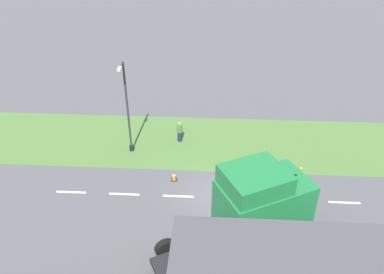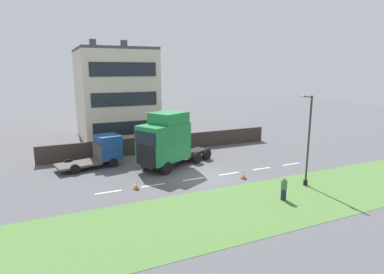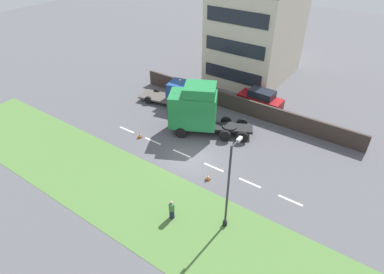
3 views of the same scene
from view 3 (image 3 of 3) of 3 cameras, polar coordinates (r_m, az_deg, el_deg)
ground_plane at (r=26.90m, az=-0.31°, el=-3.60°), size 120.00×120.00×0.00m
grass_verge at (r=23.50m, az=-8.86°, el=-11.06°), size 7.00×44.00×0.01m
lane_markings at (r=26.59m, az=0.93°, el=-4.13°), size 0.16×17.80×0.00m
boundary_wall at (r=32.98m, az=8.71°, el=5.62°), size 0.25×24.00×1.66m
building_block at (r=39.97m, az=11.42°, el=17.63°), size 10.84×8.16×11.71m
lorry_cab at (r=28.78m, az=0.76°, el=4.98°), size 5.49×7.59×4.89m
flatbed_truck at (r=33.85m, az=-3.05°, el=7.88°), size 3.06×5.66×2.65m
parked_car at (r=33.89m, az=12.05°, el=6.47°), size 2.08×4.63×2.14m
lamp_post at (r=19.70m, az=6.49°, el=-9.50°), size 1.27×0.30×6.48m
pedestrian at (r=21.66m, az=-3.63°, el=-12.79°), size 0.39×0.39×1.54m
traffic_cone_lead at (r=29.41m, az=-9.30°, el=0.35°), size 0.36×0.36×0.58m
traffic_cone_trailing at (r=24.62m, az=2.83°, el=-7.10°), size 0.36×0.36×0.58m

